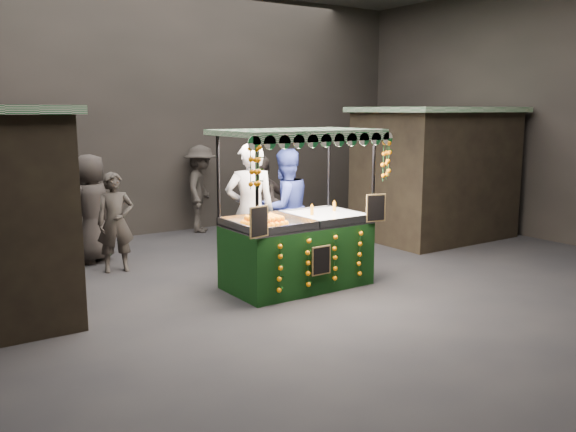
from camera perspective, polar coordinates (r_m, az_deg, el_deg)
ground at (r=8.87m, az=0.96°, el=-6.82°), size 12.00×12.00×0.00m
market_hall at (r=8.54m, az=1.03°, el=15.47°), size 12.10×10.10×5.05m
neighbour_stall_right at (r=12.62m, az=13.53°, el=3.97°), size 3.00×2.20×2.60m
juice_stall at (r=8.83m, az=1.01°, el=-2.17°), size 2.35×1.38×2.28m
vendor_grey at (r=9.24m, az=-3.54°, el=0.44°), size 0.88×0.73×2.07m
vendor_blue at (r=9.95m, az=-0.31°, el=0.72°), size 0.94×0.73×1.93m
shopper_0 at (r=10.03m, az=-15.77°, el=-0.58°), size 0.64×0.49×1.59m
shopper_1 at (r=10.42m, az=-2.41°, el=0.71°), size 1.09×1.04×1.78m
shopper_2 at (r=11.66m, az=-2.30°, el=1.21°), size 1.01×0.72×1.58m
shopper_3 at (r=12.95m, az=-8.12°, el=2.52°), size 1.24×1.35×1.82m
shopper_4 at (r=10.76m, az=-17.83°, el=0.65°), size 1.06×0.96×1.82m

